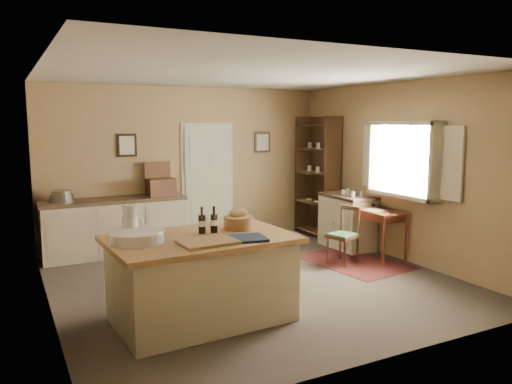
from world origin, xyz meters
The scene contains 16 objects.
ground centered at (0.00, 0.00, 0.00)m, with size 5.00×5.00×0.00m, color #4F463D.
wall_back centered at (0.00, 2.50, 1.35)m, with size 5.00×0.10×2.70m, color olive.
wall_front centered at (0.00, -2.50, 1.35)m, with size 5.00×0.10×2.70m, color olive.
wall_left centered at (-2.50, 0.00, 1.35)m, with size 0.10×5.00×2.70m, color olive.
wall_right centered at (2.50, 0.00, 1.35)m, with size 0.10×5.00×2.70m, color olive.
ceiling centered at (0.00, 0.00, 2.70)m, with size 5.00×5.00×0.00m, color silver.
door centered at (0.35, 2.47, 1.05)m, with size 0.97×0.06×2.11m, color beige.
framed_prints centered at (0.20, 2.48, 1.72)m, with size 2.82×0.02×0.38m.
window centered at (2.42, -0.20, 1.55)m, with size 0.25×1.99×1.12m.
work_island centered at (-1.09, -0.90, 0.48)m, with size 1.96×1.33×1.20m.
sideboard centered at (-1.34, 2.20, 0.48)m, with size 2.23×0.63×1.18m.
rug centered at (1.75, 0.10, 0.00)m, with size 1.10×1.60×0.01m, color #531D1C.
writing_desk centered at (2.20, 0.10, 0.67)m, with size 0.52×0.85×0.82m.
desk_chair centered at (1.55, 0.12, 0.42)m, with size 0.39×0.39×0.83m, color #311F11, non-canonical shape.
right_cabinet centered at (2.20, 0.86, 0.46)m, with size 0.55×0.99×0.99m.
shelving_unit centered at (2.36, 1.92, 1.10)m, with size 0.37×0.99×2.20m.
Camera 1 is at (-2.90, -5.72, 2.11)m, focal length 35.00 mm.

